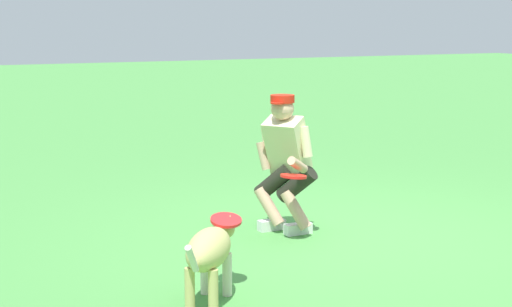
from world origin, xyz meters
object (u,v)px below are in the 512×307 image
at_px(person, 285,159).
at_px(frisbee_held, 293,176).
at_px(dog, 211,250).
at_px(frisbee_flying, 226,220).

xyz_separation_m(person, frisbee_held, (0.12, 0.37, -0.09)).
bearing_deg(person, frisbee_held, 38.35).
bearing_deg(frisbee_held, dog, 39.55).
xyz_separation_m(person, dog, (1.35, 1.38, -0.32)).
bearing_deg(frisbee_flying, frisbee_held, -141.61).
bearing_deg(person, dog, 11.86).
bearing_deg(dog, person, -5.56).
distance_m(person, dog, 1.96).
distance_m(dog, frisbee_flying, 0.33).
distance_m(person, frisbee_flying, 1.64).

